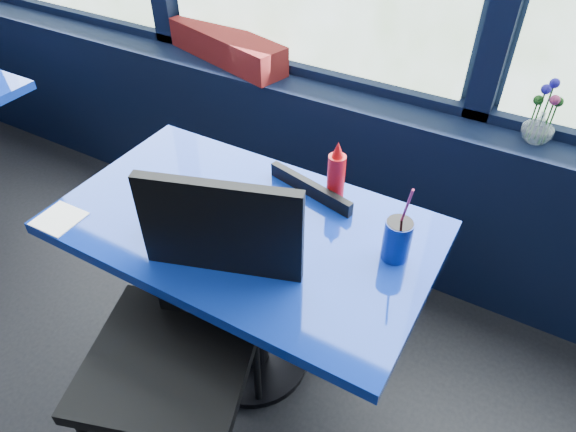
{
  "coord_description": "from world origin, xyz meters",
  "views": [
    {
      "loc": [
        1.03,
        1.01,
        1.82
      ],
      "look_at": [
        0.47,
        1.98,
        0.86
      ],
      "focal_mm": 32.0,
      "sensor_mm": 36.0,
      "label": 1
    }
  ],
  "objects_px": {
    "near_table": "(247,263)",
    "chair_near_back": "(314,237)",
    "ketchup_bottle": "(336,174)",
    "planter_box": "(226,46)",
    "flower_vase": "(540,124)",
    "soda_cup": "(397,239)",
    "chair_near_front": "(192,324)",
    "food_basket": "(188,218)"
  },
  "relations": [
    {
      "from": "planter_box",
      "to": "soda_cup",
      "type": "relative_size",
      "value": 2.41
    },
    {
      "from": "chair_near_front",
      "to": "soda_cup",
      "type": "bearing_deg",
      "value": 23.93
    },
    {
      "from": "planter_box",
      "to": "soda_cup",
      "type": "bearing_deg",
      "value": -19.03
    },
    {
      "from": "near_table",
      "to": "soda_cup",
      "type": "xyz_separation_m",
      "value": [
        0.47,
        0.09,
        0.25
      ]
    },
    {
      "from": "flower_vase",
      "to": "soda_cup",
      "type": "relative_size",
      "value": 0.87
    },
    {
      "from": "chair_near_front",
      "to": "ketchup_bottle",
      "type": "distance_m",
      "value": 0.65
    },
    {
      "from": "food_basket",
      "to": "soda_cup",
      "type": "relative_size",
      "value": 1.02
    },
    {
      "from": "chair_near_back",
      "to": "soda_cup",
      "type": "relative_size",
      "value": 2.89
    },
    {
      "from": "near_table",
      "to": "planter_box",
      "type": "height_order",
      "value": "planter_box"
    },
    {
      "from": "chair_near_back",
      "to": "food_basket",
      "type": "relative_size",
      "value": 2.84
    },
    {
      "from": "near_table",
      "to": "flower_vase",
      "type": "bearing_deg",
      "value": 50.59
    },
    {
      "from": "ketchup_bottle",
      "to": "soda_cup",
      "type": "bearing_deg",
      "value": -30.77
    },
    {
      "from": "planter_box",
      "to": "flower_vase",
      "type": "distance_m",
      "value": 1.4
    },
    {
      "from": "chair_near_back",
      "to": "soda_cup",
      "type": "xyz_separation_m",
      "value": [
        0.38,
        -0.24,
        0.36
      ]
    },
    {
      "from": "flower_vase",
      "to": "soda_cup",
      "type": "height_order",
      "value": "flower_vase"
    },
    {
      "from": "near_table",
      "to": "soda_cup",
      "type": "relative_size",
      "value": 4.34
    },
    {
      "from": "chair_near_front",
      "to": "planter_box",
      "type": "distance_m",
      "value": 1.43
    },
    {
      "from": "chair_near_front",
      "to": "ketchup_bottle",
      "type": "xyz_separation_m",
      "value": [
        0.18,
        0.58,
        0.24
      ]
    },
    {
      "from": "chair_near_back",
      "to": "planter_box",
      "type": "bearing_deg",
      "value": -22.5
    },
    {
      "from": "chair_near_front",
      "to": "food_basket",
      "type": "xyz_separation_m",
      "value": [
        -0.16,
        0.22,
        0.18
      ]
    },
    {
      "from": "near_table",
      "to": "ketchup_bottle",
      "type": "distance_m",
      "value": 0.43
    },
    {
      "from": "planter_box",
      "to": "ketchup_bottle",
      "type": "distance_m",
      "value": 1.09
    },
    {
      "from": "chair_near_front",
      "to": "food_basket",
      "type": "distance_m",
      "value": 0.32
    },
    {
      "from": "chair_near_front",
      "to": "planter_box",
      "type": "height_order",
      "value": "chair_near_front"
    },
    {
      "from": "flower_vase",
      "to": "near_table",
      "type": "bearing_deg",
      "value": -129.41
    },
    {
      "from": "ketchup_bottle",
      "to": "soda_cup",
      "type": "xyz_separation_m",
      "value": [
        0.27,
        -0.16,
        -0.03
      ]
    },
    {
      "from": "flower_vase",
      "to": "ketchup_bottle",
      "type": "distance_m",
      "value": 0.8
    },
    {
      "from": "near_table",
      "to": "chair_near_back",
      "type": "xyz_separation_m",
      "value": [
        0.09,
        0.33,
        -0.11
      ]
    },
    {
      "from": "chair_near_back",
      "to": "planter_box",
      "type": "distance_m",
      "value": 1.04
    },
    {
      "from": "near_table",
      "to": "planter_box",
      "type": "bearing_deg",
      "value": 127.31
    },
    {
      "from": "chair_near_front",
      "to": "ketchup_bottle",
      "type": "bearing_deg",
      "value": 54.39
    },
    {
      "from": "near_table",
      "to": "food_basket",
      "type": "height_order",
      "value": "food_basket"
    },
    {
      "from": "food_basket",
      "to": "soda_cup",
      "type": "distance_m",
      "value": 0.64
    },
    {
      "from": "chair_near_front",
      "to": "soda_cup",
      "type": "height_order",
      "value": "chair_near_front"
    },
    {
      "from": "chair_near_back",
      "to": "flower_vase",
      "type": "xyz_separation_m",
      "value": [
        0.62,
        0.53,
        0.41
      ]
    },
    {
      "from": "chair_near_back",
      "to": "ketchup_bottle",
      "type": "relative_size",
      "value": 3.66
    },
    {
      "from": "chair_near_back",
      "to": "near_table",
      "type": "bearing_deg",
      "value": 88.31
    },
    {
      "from": "flower_vase",
      "to": "chair_near_front",
      "type": "bearing_deg",
      "value": -120.36
    },
    {
      "from": "flower_vase",
      "to": "food_basket",
      "type": "bearing_deg",
      "value": -131.53
    },
    {
      "from": "chair_near_front",
      "to": "soda_cup",
      "type": "relative_size",
      "value": 3.8
    },
    {
      "from": "near_table",
      "to": "planter_box",
      "type": "distance_m",
      "value": 1.17
    },
    {
      "from": "soda_cup",
      "to": "chair_near_back",
      "type": "bearing_deg",
      "value": 147.8
    }
  ]
}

